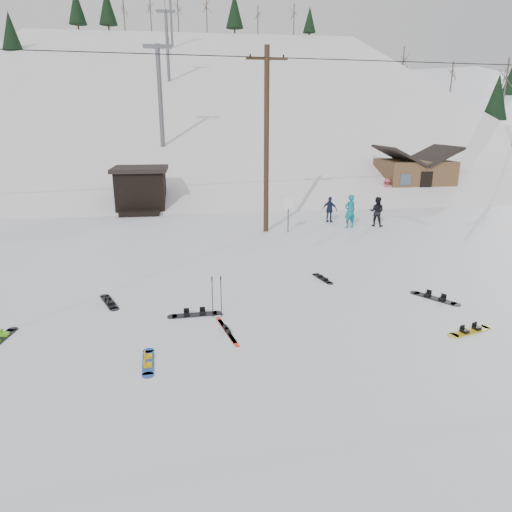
{
  "coord_description": "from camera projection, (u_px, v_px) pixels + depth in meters",
  "views": [
    {
      "loc": [
        -1.73,
        -9.05,
        5.63
      ],
      "look_at": [
        0.21,
        4.92,
        1.4
      ],
      "focal_mm": 32.0,
      "sensor_mm": 36.0,
      "label": 1
    }
  ],
  "objects": [
    {
      "name": "board_scatter_c",
      "position": [
        0.0,
        339.0,
        12.11
      ],
      "size": [
        0.48,
        1.51,
        0.11
      ],
      "rotation": [
        0.0,
        0.0,
        1.41
      ],
      "color": "black",
      "rests_on": "ground"
    },
    {
      "name": "trail_sign",
      "position": [
        288.0,
        208.0,
        23.35
      ],
      "size": [
        0.5,
        0.09,
        1.85
      ],
      "color": "#595B60",
      "rests_on": "ground"
    },
    {
      "name": "board_scatter_f",
      "position": [
        323.0,
        278.0,
        16.76
      ],
      "size": [
        0.51,
        1.28,
        0.09
      ],
      "rotation": [
        0.0,
        0.0,
        1.82
      ],
      "color": "black",
      "rests_on": "ground"
    },
    {
      "name": "board_scatter_e",
      "position": [
        470.0,
        331.0,
        12.6
      ],
      "size": [
        1.54,
        0.68,
        0.11
      ],
      "rotation": [
        0.0,
        0.0,
        0.29
      ],
      "color": "gold",
      "rests_on": "ground"
    },
    {
      "name": "skier_navy",
      "position": [
        330.0,
        210.0,
        25.86
      ],
      "size": [
        0.91,
        0.78,
        1.46
      ],
      "primitive_type": "imported",
      "rotation": [
        0.0,
        0.0,
        2.53
      ],
      "color": "#171E3B",
      "rests_on": "ground"
    },
    {
      "name": "lift_tower_far",
      "position": [
        171.0,
        17.0,
        70.32
      ],
      "size": [
        2.2,
        0.36,
        8.0
      ],
      "color": "#595B60",
      "rests_on": "ski_slope"
    },
    {
      "name": "cabin",
      "position": [
        413.0,
        176.0,
        34.75
      ],
      "size": [
        5.39,
        4.4,
        3.77
      ],
      "color": "brown",
      "rests_on": "ground"
    },
    {
      "name": "skier_pink",
      "position": [
        386.0,
        189.0,
        32.95
      ],
      "size": [
        1.09,
        0.74,
        1.57
      ],
      "primitive_type": "imported",
      "rotation": [
        0.0,
        0.0,
        2.98
      ],
      "color": "#B9414B",
      "rests_on": "ground"
    },
    {
      "name": "board_scatter_d",
      "position": [
        435.0,
        298.0,
        14.9
      ],
      "size": [
        1.13,
        1.45,
        0.12
      ],
      "rotation": [
        0.0,
        0.0,
        -0.95
      ],
      "color": "black",
      "rests_on": "ground"
    },
    {
      "name": "board_scatter_b",
      "position": [
        109.0,
        302.0,
        14.59
      ],
      "size": [
        0.79,
        1.46,
        0.11
      ],
      "rotation": [
        0.0,
        0.0,
        1.97
      ],
      "color": "black",
      "rests_on": "ground"
    },
    {
      "name": "treeline_right",
      "position": [
        507.0,
        168.0,
        55.03
      ],
      "size": [
        20.0,
        60.0,
        10.0
      ],
      "primitive_type": null,
      "color": "black",
      "rests_on": "ground"
    },
    {
      "name": "utility_pole",
      "position": [
        266.0,
        139.0,
        22.63
      ],
      "size": [
        2.0,
        0.26,
        9.0
      ],
      "color": "#3A2819",
      "rests_on": "ground"
    },
    {
      "name": "skier_dark",
      "position": [
        377.0,
        212.0,
        24.88
      ],
      "size": [
        0.99,
        0.94,
        1.62
      ],
      "primitive_type": "imported",
      "rotation": [
        0.0,
        0.0,
        2.57
      ],
      "color": "black",
      "rests_on": "ground"
    },
    {
      "name": "skier_teal",
      "position": [
        350.0,
        211.0,
        24.52
      ],
      "size": [
        0.75,
        0.59,
        1.79
      ],
      "primitive_type": "imported",
      "rotation": [
        0.0,
        0.0,
        3.41
      ],
      "color": "#0C6F7E",
      "rests_on": "ground"
    },
    {
      "name": "hero_skis",
      "position": [
        227.0,
        331.0,
        12.61
      ],
      "size": [
        0.52,
        1.91,
        0.1
      ],
      "rotation": [
        0.0,
        0.0,
        0.22
      ],
      "color": "red",
      "rests_on": "ground"
    },
    {
      "name": "ridge_right",
      "position": [
        471.0,
        239.0,
        66.04
      ],
      "size": [
        45.66,
        93.98,
        54.59
      ],
      "primitive_type": "cube",
      "rotation": [
        0.21,
        -0.05,
        -0.12
      ],
      "color": "white",
      "rests_on": "ground"
    },
    {
      "name": "lift_tower_near",
      "position": [
        160.0,
        90.0,
        36.11
      ],
      "size": [
        2.2,
        0.36,
        8.0
      ],
      "color": "#595B60",
      "rests_on": "ski_slope"
    },
    {
      "name": "ground",
      "position": [
        276.0,
        376.0,
        10.43
      ],
      "size": [
        200.0,
        200.0,
        0.0
      ],
      "primitive_type": "plane",
      "color": "white",
      "rests_on": "ground"
    },
    {
      "name": "treeline_crest",
      "position": [
        200.0,
        149.0,
        92.02
      ],
      "size": [
        50.0,
        6.0,
        10.0
      ],
      "primitive_type": null,
      "color": "black",
      "rests_on": "ski_slope"
    },
    {
      "name": "board_scatter_a",
      "position": [
        195.0,
        314.0,
        13.66
      ],
      "size": [
        1.63,
        0.38,
        0.11
      ],
      "rotation": [
        0.0,
        0.0,
        0.06
      ],
      "color": "black",
      "rests_on": "ground"
    },
    {
      "name": "lift_tower_mid",
      "position": [
        167.0,
        42.0,
        53.21
      ],
      "size": [
        2.2,
        0.36,
        8.0
      ],
      "color": "#595B60",
      "rests_on": "ski_slope"
    },
    {
      "name": "ski_slope",
      "position": [
        207.0,
        246.0,
        66.05
      ],
      "size": [
        60.0,
        85.24,
        65.97
      ],
      "primitive_type": "cube",
      "rotation": [
        0.31,
        0.0,
        0.0
      ],
      "color": "white",
      "rests_on": "ground"
    },
    {
      "name": "lift_hut",
      "position": [
        141.0,
        189.0,
        29.24
      ],
      "size": [
        3.4,
        4.1,
        2.75
      ],
      "color": "black",
      "rests_on": "ground"
    },
    {
      "name": "ski_poles",
      "position": [
        217.0,
        296.0,
        13.39
      ],
      "size": [
        0.35,
        0.09,
        1.26
      ],
      "color": "black",
      "rests_on": "ground"
    },
    {
      "name": "hero_snowboard",
      "position": [
        148.0,
        362.0,
        10.98
      ],
      "size": [
        0.36,
        1.44,
        0.1
      ],
      "rotation": [
        0.0,
        0.0,
        1.64
      ],
      "color": "blue",
      "rests_on": "ground"
    }
  ]
}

